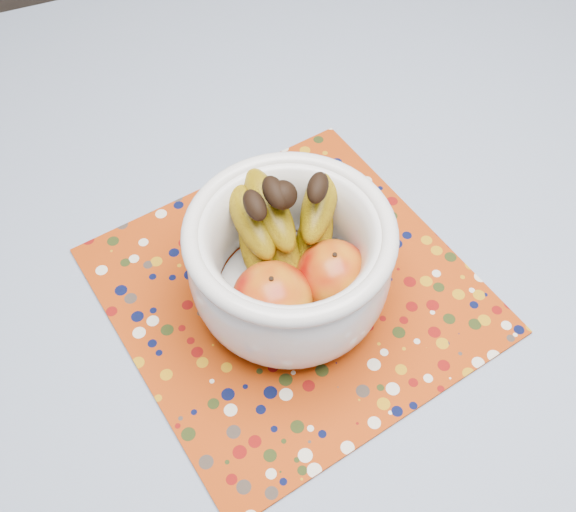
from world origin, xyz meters
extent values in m
plane|color=#2D2826|center=(0.00, 0.00, 0.00)|extent=(4.00, 4.00, 0.00)
cube|color=brown|center=(0.00, 0.00, 0.73)|extent=(1.20, 1.20, 0.04)
cylinder|color=brown|center=(0.53, 0.53, 0.35)|extent=(0.06, 0.06, 0.71)
cylinder|color=brown|center=(0.70, 0.24, 0.22)|extent=(0.04, 0.04, 0.44)
cube|color=slate|center=(0.00, 0.00, 0.76)|extent=(1.32, 1.32, 0.01)
cube|color=#9A3108|center=(-0.09, -0.02, 0.76)|extent=(0.46, 0.46, 0.00)
cylinder|color=silver|center=(-0.10, -0.04, 0.77)|extent=(0.11, 0.11, 0.01)
cylinder|color=silver|center=(-0.10, -0.04, 0.78)|extent=(0.16, 0.16, 0.01)
torus|color=silver|center=(-0.10, -0.04, 0.89)|extent=(0.22, 0.22, 0.02)
ellipsoid|color=maroon|center=(-0.13, -0.07, 0.83)|extent=(0.09, 0.09, 0.08)
ellipsoid|color=maroon|center=(-0.06, -0.06, 0.82)|extent=(0.08, 0.08, 0.07)
sphere|color=black|center=(-0.10, 0.00, 0.91)|extent=(0.03, 0.03, 0.03)
camera|label=1|loc=(-0.26, -0.42, 1.42)|focal=42.00mm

